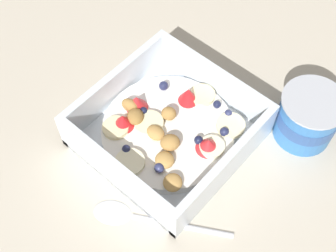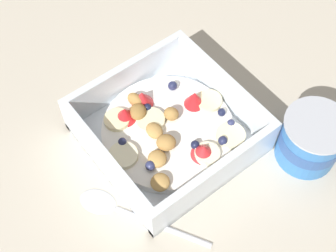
{
  "view_description": "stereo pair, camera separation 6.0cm",
  "coord_description": "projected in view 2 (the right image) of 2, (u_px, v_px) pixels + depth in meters",
  "views": [
    {
      "loc": [
        0.22,
        0.19,
        0.54
      ],
      "look_at": [
        -0.02,
        -0.02,
        0.03
      ],
      "focal_mm": 49.9,
      "sensor_mm": 36.0,
      "label": 1
    },
    {
      "loc": [
        0.18,
        0.24,
        0.54
      ],
      "look_at": [
        -0.02,
        -0.02,
        0.03
      ],
      "focal_mm": 49.9,
      "sensor_mm": 36.0,
      "label": 2
    }
  ],
  "objects": [
    {
      "name": "ground_plane",
      "position": [
        166.0,
        155.0,
        0.62
      ],
      "size": [
        2.4,
        2.4,
        0.0
      ],
      "primitive_type": "plane",
      "color": "beige"
    },
    {
      "name": "fruit_bowl",
      "position": [
        168.0,
        130.0,
        0.61
      ],
      "size": [
        0.2,
        0.2,
        0.06
      ],
      "color": "white",
      "rests_on": "ground"
    },
    {
      "name": "yogurt_cup",
      "position": [
        311.0,
        139.0,
        0.59
      ],
      "size": [
        0.08,
        0.08,
        0.07
      ],
      "color": "#3370B7",
      "rests_on": "ground"
    },
    {
      "name": "spoon",
      "position": [
        118.0,
        208.0,
        0.57
      ],
      "size": [
        0.1,
        0.16,
        0.01
      ],
      "color": "silver",
      "rests_on": "ground"
    }
  ]
}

